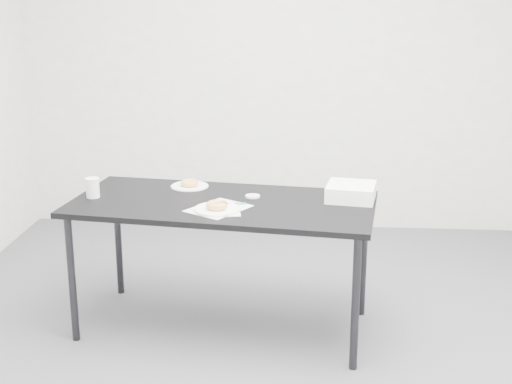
# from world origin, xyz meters

# --- Properties ---
(floor) EXTENTS (4.00, 4.00, 0.00)m
(floor) POSITION_xyz_m (0.00, 0.00, 0.00)
(floor) COLOR #4B4B50
(floor) RESTS_ON ground
(wall_back) EXTENTS (4.00, 0.02, 2.70)m
(wall_back) POSITION_xyz_m (0.00, 2.00, 1.35)
(wall_back) COLOR white
(wall_back) RESTS_ON floor
(table) EXTENTS (1.78, 1.00, 0.77)m
(table) POSITION_xyz_m (-0.16, 0.10, 0.71)
(table) COLOR black
(table) RESTS_ON floor
(scorecard) EXTENTS (0.38, 0.40, 0.00)m
(scorecard) POSITION_xyz_m (-0.16, -0.03, 0.77)
(scorecard) COLOR white
(scorecard) RESTS_ON table
(logo_patch) EXTENTS (0.07, 0.07, 0.00)m
(logo_patch) POSITION_xyz_m (-0.07, 0.04, 0.78)
(logo_patch) COLOR green
(logo_patch) RESTS_ON scorecard
(pen) EXTENTS (0.15, 0.04, 0.01)m
(pen) POSITION_xyz_m (-0.09, 0.04, 0.78)
(pen) COLOR #0B807B
(pen) RESTS_ON scorecard
(napkin) EXTENTS (0.20, 0.20, 0.00)m
(napkin) POSITION_xyz_m (-0.13, -0.09, 0.77)
(napkin) COLOR white
(napkin) RESTS_ON table
(plate_near) EXTENTS (0.25, 0.25, 0.01)m
(plate_near) POSITION_xyz_m (-0.17, -0.07, 0.78)
(plate_near) COLOR white
(plate_near) RESTS_ON napkin
(donut_near) EXTENTS (0.12, 0.12, 0.04)m
(donut_near) POSITION_xyz_m (-0.17, -0.07, 0.80)
(donut_near) COLOR #E49648
(donut_near) RESTS_ON plate_near
(plate_far) EXTENTS (0.23, 0.23, 0.01)m
(plate_far) POSITION_xyz_m (-0.39, 0.39, 0.77)
(plate_far) COLOR white
(plate_far) RESTS_ON table
(donut_far) EXTENTS (0.12, 0.12, 0.04)m
(donut_far) POSITION_xyz_m (-0.39, 0.39, 0.80)
(donut_far) COLOR #E49648
(donut_far) RESTS_ON plate_far
(coffee_cup) EXTENTS (0.08, 0.08, 0.11)m
(coffee_cup) POSITION_xyz_m (-0.91, 0.13, 0.83)
(coffee_cup) COLOR white
(coffee_cup) RESTS_ON table
(cup_lid) EXTENTS (0.08, 0.08, 0.01)m
(cup_lid) POSITION_xyz_m (0.00, 0.20, 0.78)
(cup_lid) COLOR silver
(cup_lid) RESTS_ON table
(bakery_box) EXTENTS (0.30, 0.30, 0.09)m
(bakery_box) POSITION_xyz_m (0.56, 0.20, 0.82)
(bakery_box) COLOR white
(bakery_box) RESTS_ON table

